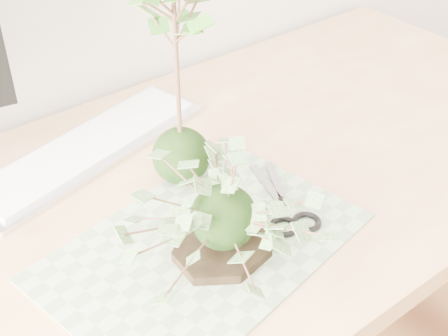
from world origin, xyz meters
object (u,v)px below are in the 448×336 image
at_px(ivy_kokedama, 224,192).
at_px(keyboard, 89,148).
at_px(desk, 193,233).
at_px(maple_kokedama, 175,22).

height_order(ivy_kokedama, keyboard, ivy_kokedama).
distance_m(ivy_kokedama, keyboard, 0.35).
distance_m(desk, ivy_kokedama, 0.24).
xyz_separation_m(maple_kokedama, keyboard, (-0.08, 0.16, -0.26)).
bearing_deg(maple_kokedama, desk, -103.08).
distance_m(desk, maple_kokedama, 0.36).
bearing_deg(desk, maple_kokedama, 76.92).
bearing_deg(keyboard, desk, -83.67).
xyz_separation_m(desk, maple_kokedama, (0.01, 0.04, 0.36)).
bearing_deg(desk, keyboard, 110.08).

